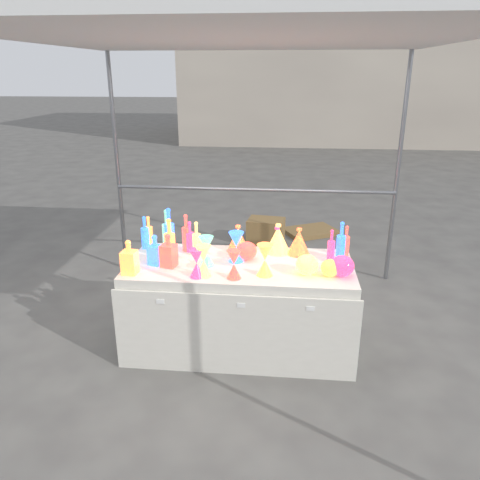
# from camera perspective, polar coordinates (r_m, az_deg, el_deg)

# --- Properties ---
(ground) EXTENTS (80.00, 80.00, 0.00)m
(ground) POSITION_cam_1_polar(r_m,az_deg,el_deg) (4.10, 0.00, -12.59)
(ground) COLOR slate
(ground) RESTS_ON ground
(canopy_tent) EXTENTS (3.15, 3.15, 2.46)m
(canopy_tent) POSITION_cam_1_polar(r_m,az_deg,el_deg) (3.47, 0.02, 22.90)
(canopy_tent) COLOR gray
(canopy_tent) RESTS_ON ground
(display_table) EXTENTS (1.84, 0.83, 0.75)m
(display_table) POSITION_cam_1_polar(r_m,az_deg,el_deg) (3.90, -0.01, -8.02)
(display_table) COLOR silver
(display_table) RESTS_ON ground
(background_building) EXTENTS (14.00, 6.00, 6.00)m
(background_building) POSITION_cam_1_polar(r_m,az_deg,el_deg) (17.84, 18.81, 21.47)
(background_building) COLOR beige
(background_building) RESTS_ON ground
(cardboard_box_closed) EXTENTS (0.52, 0.41, 0.34)m
(cardboard_box_closed) POSITION_cam_1_polar(r_m,az_deg,el_deg) (6.29, 3.17, 1.04)
(cardboard_box_closed) COLOR olive
(cardboard_box_closed) RESTS_ON ground
(cardboard_box_flat) EXTENTS (0.87, 0.78, 0.06)m
(cardboard_box_flat) POSITION_cam_1_polar(r_m,az_deg,el_deg) (6.80, 8.62, 1.04)
(cardboard_box_flat) COLOR olive
(cardboard_box_flat) RESTS_ON ground
(bottle_0) EXTENTS (0.09, 0.09, 0.26)m
(bottle_0) POSITION_cam_1_polar(r_m,az_deg,el_deg) (4.18, -11.06, 1.13)
(bottle_0) COLOR #D8144A
(bottle_0) RESTS_ON display_table
(bottle_1) EXTENTS (0.07, 0.07, 0.29)m
(bottle_1) POSITION_cam_1_polar(r_m,az_deg,el_deg) (4.11, -11.51, 0.93)
(bottle_1) COLOR #198E4B
(bottle_1) RESTS_ON display_table
(bottle_2) EXTENTS (0.09, 0.09, 0.33)m
(bottle_2) POSITION_cam_1_polar(r_m,az_deg,el_deg) (3.99, -6.58, 0.89)
(bottle_2) COLOR orange
(bottle_2) RESTS_ON display_table
(bottle_3) EXTENTS (0.08, 0.08, 0.27)m
(bottle_3) POSITION_cam_1_polar(r_m,az_deg,el_deg) (3.97, -6.13, 0.42)
(bottle_3) COLOR #1B3FA2
(bottle_3) RESTS_ON display_table
(bottle_4) EXTENTS (0.07, 0.07, 0.29)m
(bottle_4) POSITION_cam_1_polar(r_m,az_deg,el_deg) (3.88, -5.32, 0.17)
(bottle_4) COLOR #148268
(bottle_4) RESTS_ON display_table
(bottle_5) EXTENTS (0.10, 0.10, 0.36)m
(bottle_5) POSITION_cam_1_polar(r_m,az_deg,el_deg) (4.02, -8.92, 1.21)
(bottle_5) COLOR #A42055
(bottle_5) RESTS_ON display_table
(bottle_6) EXTENTS (0.11, 0.11, 0.34)m
(bottle_6) POSITION_cam_1_polar(r_m,az_deg,el_deg) (3.83, -8.58, 0.13)
(bottle_6) COLOR #D8144A
(bottle_6) RESTS_ON display_table
(bottle_7) EXTENTS (0.12, 0.12, 0.38)m
(bottle_7) POSITION_cam_1_polar(r_m,az_deg,el_deg) (4.00, -8.63, 1.27)
(bottle_7) COLOR #198E4B
(bottle_7) RESTS_ON display_table
(decanter_0) EXTENTS (0.12, 0.12, 0.27)m
(decanter_0) POSITION_cam_1_polar(r_m,az_deg,el_deg) (3.62, -13.36, -2.02)
(decanter_0) COLOR #D8144A
(decanter_0) RESTS_ON display_table
(decanter_1) EXTENTS (0.13, 0.13, 0.27)m
(decanter_1) POSITION_cam_1_polar(r_m,az_deg,el_deg) (3.69, -8.72, -1.24)
(decanter_1) COLOR orange
(decanter_1) RESTS_ON display_table
(decanter_2) EXTENTS (0.12, 0.12, 0.25)m
(decanter_2) POSITION_cam_1_polar(r_m,az_deg,el_deg) (3.75, -10.31, -1.17)
(decanter_2) COLOR #198E4B
(decanter_2) RESTS_ON display_table
(hourglass_0) EXTENTS (0.12, 0.12, 0.22)m
(hourglass_0) POSITION_cam_1_polar(r_m,az_deg,el_deg) (3.45, -0.75, -3.00)
(hourglass_0) COLOR orange
(hourglass_0) RESTS_ON display_table
(hourglass_1) EXTENTS (0.13, 0.13, 0.22)m
(hourglass_1) POSITION_cam_1_polar(r_m,az_deg,el_deg) (3.49, -5.31, -2.84)
(hourglass_1) COLOR #1B3FA2
(hourglass_1) RESTS_ON display_table
(hourglass_2) EXTENTS (0.16, 0.16, 0.24)m
(hourglass_2) POSITION_cam_1_polar(r_m,az_deg,el_deg) (3.49, -4.46, -2.57)
(hourglass_2) COLOR #148268
(hourglass_2) RESTS_ON display_table
(hourglass_3) EXTENTS (0.15, 0.15, 0.24)m
(hourglass_3) POSITION_cam_1_polar(r_m,az_deg,el_deg) (3.68, -4.13, -1.37)
(hourglass_3) COLOR #A42055
(hourglass_3) RESTS_ON display_table
(hourglass_4) EXTENTS (0.16, 0.16, 0.25)m
(hourglass_4) POSITION_cam_1_polar(r_m,az_deg,el_deg) (3.50, 3.05, -2.45)
(hourglass_4) COLOR #D8144A
(hourglass_4) RESTS_ON display_table
(hourglass_5) EXTENTS (0.13, 0.13, 0.25)m
(hourglass_5) POSITION_cam_1_polar(r_m,az_deg,el_deg) (3.75, -0.45, -0.84)
(hourglass_5) COLOR #198E4B
(hourglass_5) RESTS_ON display_table
(globe_0) EXTENTS (0.19, 0.19, 0.12)m
(globe_0) POSITION_cam_1_polar(r_m,az_deg,el_deg) (3.57, 10.94, -3.45)
(globe_0) COLOR #D8144A
(globe_0) RESTS_ON display_table
(globe_1) EXTENTS (0.20, 0.20, 0.14)m
(globe_1) POSITION_cam_1_polar(r_m,az_deg,el_deg) (3.56, 8.17, -3.15)
(globe_1) COLOR #148268
(globe_1) RESTS_ON display_table
(globe_2) EXTENTS (0.17, 0.17, 0.13)m
(globe_2) POSITION_cam_1_polar(r_m,az_deg,el_deg) (3.80, 0.83, -1.46)
(globe_2) COLOR orange
(globe_2) RESTS_ON display_table
(globe_3) EXTENTS (0.23, 0.23, 0.14)m
(globe_3) POSITION_cam_1_polar(r_m,az_deg,el_deg) (3.59, 12.37, -3.23)
(globe_3) COLOR #1B3FA2
(globe_3) RESTS_ON display_table
(lampshade_0) EXTENTS (0.23, 0.23, 0.23)m
(lampshade_0) POSITION_cam_1_polar(r_m,az_deg,el_deg) (3.97, -0.23, 0.21)
(lampshade_0) COLOR yellow
(lampshade_0) RESTS_ON display_table
(lampshade_1) EXTENTS (0.25, 0.25, 0.23)m
(lampshade_1) POSITION_cam_1_polar(r_m,az_deg,el_deg) (3.93, 7.18, -0.16)
(lampshade_1) COLOR yellow
(lampshade_1) RESTS_ON display_table
(lampshade_2) EXTENTS (0.24, 0.24, 0.22)m
(lampshade_2) POSITION_cam_1_polar(r_m,az_deg,el_deg) (3.96, 4.51, 0.04)
(lampshade_2) COLOR #1B3FA2
(lampshade_2) RESTS_ON display_table
(lampshade_3) EXTENTS (0.22, 0.22, 0.25)m
(lampshade_3) POSITION_cam_1_polar(r_m,az_deg,el_deg) (3.95, 4.65, 0.21)
(lampshade_3) COLOR #148268
(lampshade_3) RESTS_ON display_table
(bottle_8) EXTENTS (0.09, 0.09, 0.33)m
(bottle_8) POSITION_cam_1_polar(r_m,az_deg,el_deg) (3.85, 12.22, -0.12)
(bottle_8) COLOR #198E4B
(bottle_8) RESTS_ON display_table
(bottle_9) EXTENTS (0.07, 0.07, 0.26)m
(bottle_9) POSITION_cam_1_polar(r_m,az_deg,el_deg) (3.97, 12.81, -0.08)
(bottle_9) COLOR orange
(bottle_9) RESTS_ON display_table
(bottle_10) EXTENTS (0.07, 0.07, 0.27)m
(bottle_10) POSITION_cam_1_polar(r_m,az_deg,el_deg) (3.82, 11.05, -0.66)
(bottle_10) COLOR #1B3FA2
(bottle_10) RESTS_ON display_table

